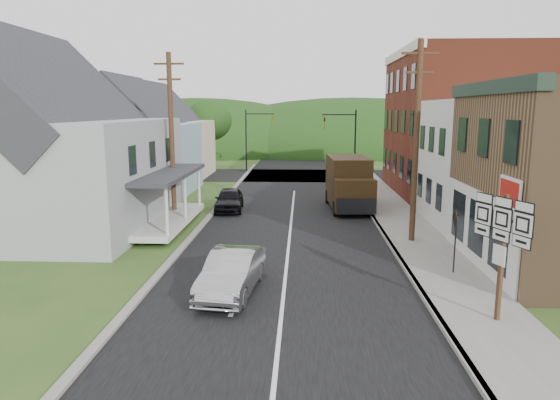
# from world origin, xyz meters

# --- Properties ---
(ground) EXTENTS (120.00, 120.00, 0.00)m
(ground) POSITION_xyz_m (0.00, 0.00, 0.00)
(ground) COLOR #2D4719
(ground) RESTS_ON ground
(road) EXTENTS (9.00, 90.00, 0.02)m
(road) POSITION_xyz_m (0.00, 10.00, 0.00)
(road) COLOR black
(road) RESTS_ON ground
(cross_road) EXTENTS (60.00, 9.00, 0.02)m
(cross_road) POSITION_xyz_m (0.00, 27.00, 0.00)
(cross_road) COLOR black
(cross_road) RESTS_ON ground
(sidewalk_right) EXTENTS (2.80, 55.00, 0.15)m
(sidewalk_right) POSITION_xyz_m (5.90, 8.00, 0.07)
(sidewalk_right) COLOR slate
(sidewalk_right) RESTS_ON ground
(curb_right) EXTENTS (0.20, 55.00, 0.15)m
(curb_right) POSITION_xyz_m (4.55, 8.00, 0.07)
(curb_right) COLOR slate
(curb_right) RESTS_ON ground
(curb_left) EXTENTS (0.30, 55.00, 0.12)m
(curb_left) POSITION_xyz_m (-4.65, 8.00, 0.06)
(curb_left) COLOR slate
(curb_left) RESTS_ON ground
(storefront_white) EXTENTS (8.00, 7.00, 6.50)m
(storefront_white) POSITION_xyz_m (11.30, 7.50, 3.25)
(storefront_white) COLOR silver
(storefront_white) RESTS_ON ground
(storefront_red) EXTENTS (8.00, 12.00, 10.00)m
(storefront_red) POSITION_xyz_m (11.30, 17.00, 5.00)
(storefront_red) COLOR maroon
(storefront_red) RESTS_ON ground
(house_gray) EXTENTS (10.20, 12.24, 8.35)m
(house_gray) POSITION_xyz_m (-12.00, 6.00, 4.23)
(house_gray) COLOR gray
(house_gray) RESTS_ON ground
(house_blue) EXTENTS (7.14, 8.16, 7.28)m
(house_blue) POSITION_xyz_m (-11.00, 17.00, 3.69)
(house_blue) COLOR #829FB1
(house_blue) RESTS_ON ground
(house_cream) EXTENTS (7.14, 8.16, 7.28)m
(house_cream) POSITION_xyz_m (-11.50, 26.00, 3.69)
(house_cream) COLOR beige
(house_cream) RESTS_ON ground
(utility_pole_right) EXTENTS (1.60, 0.26, 9.00)m
(utility_pole_right) POSITION_xyz_m (5.60, 3.50, 4.66)
(utility_pole_right) COLOR #472D19
(utility_pole_right) RESTS_ON ground
(utility_pole_left) EXTENTS (1.60, 0.26, 9.00)m
(utility_pole_left) POSITION_xyz_m (-6.50, 8.00, 4.66)
(utility_pole_left) COLOR #472D19
(utility_pole_left) RESTS_ON ground
(traffic_signal_right) EXTENTS (2.87, 0.20, 6.00)m
(traffic_signal_right) POSITION_xyz_m (4.30, 23.50, 3.76)
(traffic_signal_right) COLOR black
(traffic_signal_right) RESTS_ON ground
(traffic_signal_left) EXTENTS (2.87, 0.20, 6.00)m
(traffic_signal_left) POSITION_xyz_m (-4.30, 30.50, 3.76)
(traffic_signal_left) COLOR black
(traffic_signal_left) RESTS_ON ground
(tree_left_b) EXTENTS (4.80, 4.80, 6.94)m
(tree_left_b) POSITION_xyz_m (-17.00, 12.00, 4.88)
(tree_left_b) COLOR #382616
(tree_left_b) RESTS_ON ground
(tree_left_c) EXTENTS (5.80, 5.80, 8.41)m
(tree_left_c) POSITION_xyz_m (-19.00, 20.00, 5.94)
(tree_left_c) COLOR #382616
(tree_left_c) RESTS_ON ground
(tree_left_d) EXTENTS (4.80, 4.80, 6.94)m
(tree_left_d) POSITION_xyz_m (-9.00, 32.00, 4.88)
(tree_left_d) COLOR #382616
(tree_left_d) RESTS_ON ground
(forested_ridge) EXTENTS (90.00, 30.00, 16.00)m
(forested_ridge) POSITION_xyz_m (0.00, 55.00, 0.00)
(forested_ridge) COLOR black
(forested_ridge) RESTS_ON ground
(silver_sedan) EXTENTS (1.97, 4.43, 1.41)m
(silver_sedan) POSITION_xyz_m (-1.71, -3.16, 0.71)
(silver_sedan) COLOR #A1A1A6
(silver_sedan) RESTS_ON ground
(dark_sedan) EXTENTS (1.85, 4.05, 1.35)m
(dark_sedan) POSITION_xyz_m (-3.80, 10.50, 0.67)
(dark_sedan) COLOR black
(dark_sedan) RESTS_ON ground
(delivery_van) EXTENTS (2.63, 5.79, 3.17)m
(delivery_van) POSITION_xyz_m (3.42, 11.26, 1.60)
(delivery_van) COLOR black
(delivery_van) RESTS_ON ground
(route_sign_cluster) EXTENTS (0.85, 1.93, 3.60)m
(route_sign_cluster) POSITION_xyz_m (6.10, -5.26, 2.48)
(route_sign_cluster) COLOR #472D19
(route_sign_cluster) RESTS_ON sidewalk_right
(warning_sign) EXTENTS (0.10, 0.65, 2.34)m
(warning_sign) POSITION_xyz_m (6.13, -1.07, 1.65)
(warning_sign) COLOR black
(warning_sign) RESTS_ON sidewalk_right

